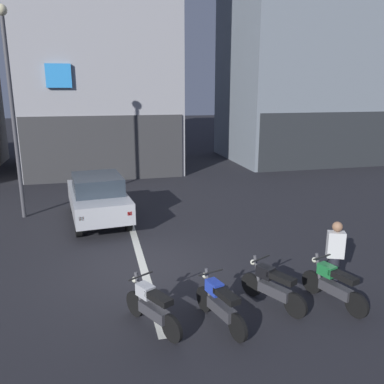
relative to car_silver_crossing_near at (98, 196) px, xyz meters
The scene contains 9 objects.
ground_plane 4.32m from the car_silver_crossing_near, 75.93° to the right, with size 120.00×120.00×0.00m, color #232328.
lane_centre_line 2.33m from the car_silver_crossing_near, 61.49° to the left, with size 0.20×18.00×0.01m, color silver.
car_silver_crossing_near is the anchor object (origin of this frame).
street_lamp 4.39m from the car_silver_crossing_near, 156.62° to the left, with size 0.36×0.36×7.02m.
motorcycle_silver_row_leftmost 6.77m from the car_silver_crossing_near, 82.55° to the right, with size 0.87×1.50×0.98m.
motorcycle_blue_row_left_mid 7.24m from the car_silver_crossing_near, 72.69° to the right, with size 0.63×1.63×0.98m.
motorcycle_black_row_centre 7.37m from the car_silver_crossing_near, 62.28° to the right, with size 0.82×1.52×0.98m.
motorcycle_green_row_right_mid 8.24m from the car_silver_crossing_near, 55.20° to the right, with size 0.66×1.61×0.98m.
person_by_motorcycles 8.04m from the car_silver_crossing_near, 51.86° to the right, with size 0.42×0.34×1.67m.
Camera 1 is at (-1.01, -9.21, 4.40)m, focal length 36.82 mm.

